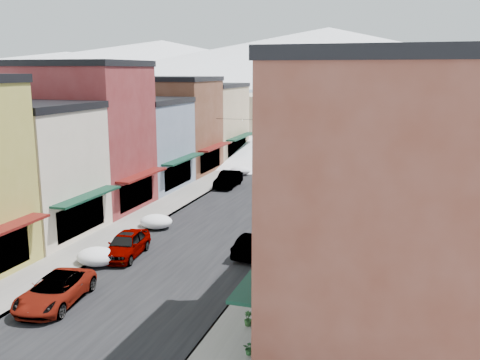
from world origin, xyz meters
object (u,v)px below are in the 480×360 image
Objects in this scene: car_silver_sedan at (126,244)px; trash_can at (304,223)px; car_dark_hatch at (228,179)px; streetlamp_near at (299,187)px; car_white_suv at (55,291)px; fire_hydrant at (277,272)px; car_green_sedan at (255,245)px.

trash_can is at bearing 34.80° from car_silver_sedan.
streetlamp_near is (9.24, -10.00, 1.90)m from car_dark_hatch.
car_white_suv is 11.96m from fire_hydrant.
car_white_suv is 1.07× the size of car_dark_hatch.
car_silver_sedan reaches higher than trash_can.
car_green_sedan is 9.18m from streetlamp_near.
fire_hydrant is at bearing -65.20° from car_dark_hatch.
car_white_suv is 5.00× the size of trash_can.
car_silver_sedan is 10.16m from fire_hydrant.
car_dark_hatch is at bearing -59.75° from car_green_sedan.
car_silver_sedan is 1.18× the size of streetlamp_near.
fire_hydrant is at bearing -12.02° from car_silver_sedan.
trash_can is at bearing -70.35° from streetlamp_near.
car_silver_sedan is at bearing 174.92° from fire_hydrant.
streetlamp_near reaches higher than fire_hydrant.
trash_can is 3.64m from streetlamp_near.
car_green_sedan is 6.39m from trash_can.
car_white_suv is 7.04× the size of fire_hydrant.
streetlamp_near reaches higher than car_dark_hatch.
car_white_suv is at bearing -120.99° from trash_can.
car_silver_sedan reaches higher than car_dark_hatch.
streetlamp_near is (1.02, 8.90, 1.99)m from car_green_sedan.
car_dark_hatch is 4.66× the size of trash_can.
trash_can is at bearing -51.73° from car_dark_hatch.
car_white_suv is 1.10× the size of car_silver_sedan.
fire_hydrant is (2.34, -3.60, -0.22)m from car_green_sedan.
car_white_suv is at bearing -89.27° from car_dark_hatch.
car_white_suv is 1.30× the size of streetlamp_near.
fire_hydrant is (10.02, 6.53, -0.24)m from car_white_suv.
car_green_sedan is 4.13× the size of trash_can.
car_dark_hatch is (-0.45, 21.61, -0.00)m from car_silver_sedan.
trash_can is (-0.30, 9.65, 0.19)m from fire_hydrant.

